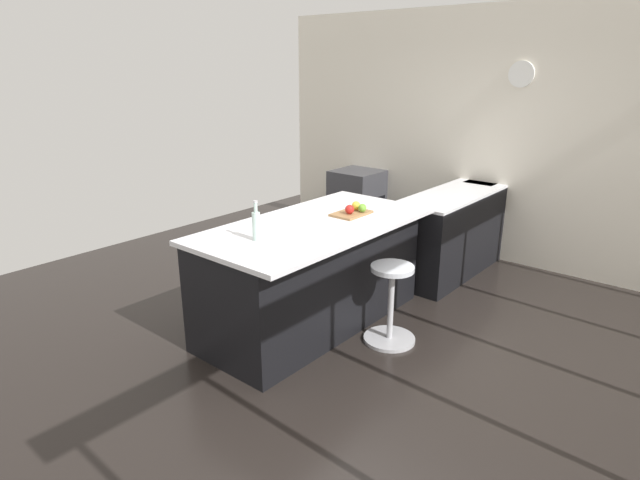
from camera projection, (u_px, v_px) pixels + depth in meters
ground_plane at (342, 325)px, 4.79m from camera, size 7.32×7.32×0.00m
interior_partition_left at (480, 135)px, 6.24m from camera, size 0.15×5.63×2.88m
sink_cabinet at (469, 223)px, 6.22m from camera, size 2.57×0.60×1.20m
oven_range at (357, 203)px, 7.22m from camera, size 0.60×0.61×0.89m
kitchen_island at (312, 273)px, 4.69m from camera, size 2.18×1.10×0.96m
stool_by_window at (391, 306)px, 4.42m from camera, size 0.44×0.44×0.68m
cutting_board at (351, 213)px, 4.75m from camera, size 0.36×0.24×0.02m
apple_red at (350, 209)px, 4.69m from camera, size 0.08×0.08×0.08m
apple_yellow at (356, 206)px, 4.82m from camera, size 0.08×0.08×0.08m
apple_green at (362, 208)px, 4.75m from camera, size 0.08×0.08×0.08m
water_bottle at (256, 225)px, 4.03m from camera, size 0.06×0.06×0.31m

